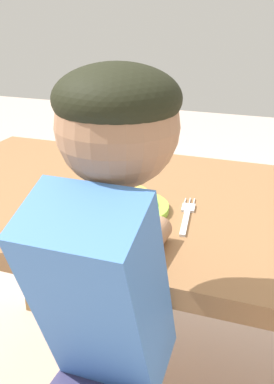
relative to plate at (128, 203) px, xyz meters
name	(u,v)px	position (x,y,z in m)	size (l,w,h in m)	color
dining_table	(148,220)	(0.02, 0.09, -0.08)	(1.32, 0.75, 0.68)	brown
plate	(128,203)	(0.00, 0.00, 0.00)	(0.20, 0.20, 0.06)	#92D33E
fork	(187,215)	(0.14, 0.02, -0.01)	(0.05, 0.21, 0.01)	silver
spoon	(73,198)	(-0.15, 0.00, -0.01)	(0.10, 0.22, 0.02)	#AC8948
person	(104,348)	(0.12, -0.40, -0.08)	(0.19, 0.43, 1.07)	#3B385D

